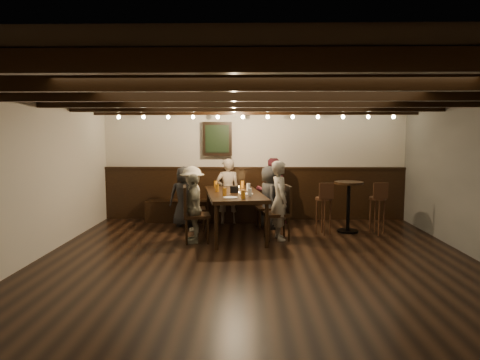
{
  "coord_description": "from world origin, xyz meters",
  "views": [
    {
      "loc": [
        -0.13,
        -5.76,
        1.83
      ],
      "look_at": [
        -0.27,
        1.3,
        1.09
      ],
      "focal_mm": 32.0,
      "sensor_mm": 36.0,
      "label": 1
    }
  ],
  "objects_px": {
    "chair_left_near": "(194,217)",
    "person_left_far": "(194,208)",
    "person_bench_centre": "(228,191)",
    "person_left_near": "(192,199)",
    "chair_right_far": "(278,223)",
    "bar_stool_right": "(377,215)",
    "chair_right_near": "(267,215)",
    "person_right_near": "(269,197)",
    "high_top_table": "(348,199)",
    "chair_left_far": "(196,225)",
    "person_bench_left": "(184,196)",
    "person_bench_right": "(272,191)",
    "dining_table": "(234,196)",
    "bar_stool_left": "(323,215)",
    "person_right_far": "(280,200)"
  },
  "relations": [
    {
      "from": "chair_left_near",
      "to": "person_left_far",
      "type": "bearing_deg",
      "value": -2.01
    },
    {
      "from": "chair_right_near",
      "to": "bar_stool_right",
      "type": "bearing_deg",
      "value": -111.59
    },
    {
      "from": "person_bench_right",
      "to": "person_right_near",
      "type": "distance_m",
      "value": 0.48
    },
    {
      "from": "chair_left_near",
      "to": "chair_right_far",
      "type": "xyz_separation_m",
      "value": [
        1.56,
        -0.66,
        0.02
      ]
    },
    {
      "from": "chair_left_far",
      "to": "person_bench_left",
      "type": "height_order",
      "value": "person_bench_left"
    },
    {
      "from": "bar_stool_left",
      "to": "person_right_near",
      "type": "bearing_deg",
      "value": 144.98
    },
    {
      "from": "person_right_far",
      "to": "bar_stool_left",
      "type": "bearing_deg",
      "value": -74.19
    },
    {
      "from": "chair_left_near",
      "to": "person_left_near",
      "type": "relative_size",
      "value": 0.7
    },
    {
      "from": "person_right_near",
      "to": "person_right_far",
      "type": "height_order",
      "value": "person_right_far"
    },
    {
      "from": "chair_left_far",
      "to": "person_right_near",
      "type": "relative_size",
      "value": 0.79
    },
    {
      "from": "person_bench_right",
      "to": "person_left_far",
      "type": "height_order",
      "value": "person_bench_right"
    },
    {
      "from": "person_bench_centre",
      "to": "dining_table",
      "type": "bearing_deg",
      "value": 90.0
    },
    {
      "from": "person_left_near",
      "to": "high_top_table",
      "type": "height_order",
      "value": "person_left_near"
    },
    {
      "from": "dining_table",
      "to": "chair_left_near",
      "type": "distance_m",
      "value": 0.96
    },
    {
      "from": "person_bench_left",
      "to": "high_top_table",
      "type": "relative_size",
      "value": 1.26
    },
    {
      "from": "dining_table",
      "to": "chair_left_near",
      "type": "xyz_separation_m",
      "value": [
        -0.78,
        0.33,
        -0.46
      ]
    },
    {
      "from": "chair_right_near",
      "to": "chair_right_far",
      "type": "distance_m",
      "value": 0.9
    },
    {
      "from": "dining_table",
      "to": "person_right_far",
      "type": "relative_size",
      "value": 1.61
    },
    {
      "from": "dining_table",
      "to": "chair_right_near",
      "type": "relative_size",
      "value": 2.61
    },
    {
      "from": "chair_right_far",
      "to": "bar_stool_right",
      "type": "height_order",
      "value": "bar_stool_right"
    },
    {
      "from": "chair_left_far",
      "to": "bar_stool_left",
      "type": "height_order",
      "value": "bar_stool_left"
    },
    {
      "from": "person_right_near",
      "to": "person_right_far",
      "type": "bearing_deg",
      "value": -180.0
    },
    {
      "from": "chair_left_far",
      "to": "bar_stool_left",
      "type": "distance_m",
      "value": 2.37
    },
    {
      "from": "chair_right_near",
      "to": "person_right_near",
      "type": "height_order",
      "value": "person_right_near"
    },
    {
      "from": "chair_left_near",
      "to": "high_top_table",
      "type": "distance_m",
      "value": 2.95
    },
    {
      "from": "chair_left_near",
      "to": "bar_stool_right",
      "type": "bearing_deg",
      "value": 77.26
    },
    {
      "from": "chair_left_far",
      "to": "person_bench_centre",
      "type": "bearing_deg",
      "value": 154.35
    },
    {
      "from": "person_left_near",
      "to": "bar_stool_right",
      "type": "bearing_deg",
      "value": 77.37
    },
    {
      "from": "chair_left_near",
      "to": "chair_right_far",
      "type": "relative_size",
      "value": 0.92
    },
    {
      "from": "dining_table",
      "to": "bar_stool_right",
      "type": "bearing_deg",
      "value": -6.67
    },
    {
      "from": "chair_left_near",
      "to": "chair_right_near",
      "type": "bearing_deg",
      "value": 90.0
    },
    {
      "from": "person_bench_right",
      "to": "person_left_far",
      "type": "xyz_separation_m",
      "value": [
        -1.42,
        -1.59,
        -0.09
      ]
    },
    {
      "from": "person_bench_left",
      "to": "person_right_far",
      "type": "height_order",
      "value": "person_right_far"
    },
    {
      "from": "dining_table",
      "to": "bar_stool_left",
      "type": "relative_size",
      "value": 2.29
    },
    {
      "from": "person_bench_left",
      "to": "chair_left_far",
      "type": "bearing_deg",
      "value": 97.58
    },
    {
      "from": "chair_right_far",
      "to": "person_right_far",
      "type": "height_order",
      "value": "person_right_far"
    },
    {
      "from": "dining_table",
      "to": "high_top_table",
      "type": "height_order",
      "value": "high_top_table"
    },
    {
      "from": "person_bench_left",
      "to": "chair_right_near",
      "type": "bearing_deg",
      "value": 164.46
    },
    {
      "from": "person_left_near",
      "to": "person_left_far",
      "type": "xyz_separation_m",
      "value": [
        0.14,
        -0.89,
        -0.03
      ]
    },
    {
      "from": "dining_table",
      "to": "person_right_near",
      "type": "distance_m",
      "value": 0.88
    },
    {
      "from": "chair_left_near",
      "to": "person_bench_centre",
      "type": "distance_m",
      "value": 1.02
    },
    {
      "from": "person_bench_right",
      "to": "high_top_table",
      "type": "relative_size",
      "value": 1.42
    },
    {
      "from": "chair_left_far",
      "to": "person_bench_left",
      "type": "bearing_deg",
      "value": -172.42
    },
    {
      "from": "person_bench_centre",
      "to": "person_left_near",
      "type": "relative_size",
      "value": 1.09
    },
    {
      "from": "bar_stool_right",
      "to": "person_left_far",
      "type": "bearing_deg",
      "value": -171.25
    },
    {
      "from": "person_right_near",
      "to": "dining_table",
      "type": "bearing_deg",
      "value": 120.96
    },
    {
      "from": "chair_left_near",
      "to": "person_bench_centre",
      "type": "bearing_deg",
      "value": 129.87
    },
    {
      "from": "chair_right_near",
      "to": "person_bench_centre",
      "type": "height_order",
      "value": "person_bench_centre"
    },
    {
      "from": "chair_left_far",
      "to": "chair_right_near",
      "type": "xyz_separation_m",
      "value": [
        1.28,
        1.12,
        -0.04
      ]
    },
    {
      "from": "chair_left_far",
      "to": "person_right_near",
      "type": "distance_m",
      "value": 1.75
    }
  ]
}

